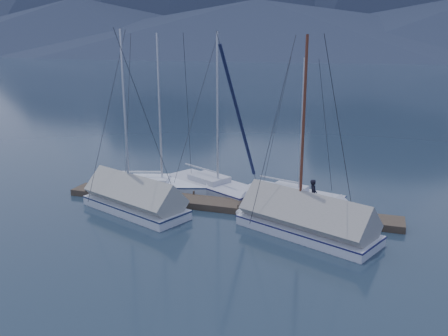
# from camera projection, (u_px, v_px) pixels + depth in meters

# --- Properties ---
(ground) EXTENTS (1000.00, 1000.00, 0.00)m
(ground) POSITION_uv_depth(u_px,v_px,m) (211.00, 221.00, 23.24)
(ground) COLOR #14212E
(ground) RESTS_ON ground
(dock) EXTENTS (18.00, 1.50, 0.54)m
(dock) POSITION_uv_depth(u_px,v_px,m) (224.00, 206.00, 25.05)
(dock) COLOR #382D23
(dock) RESTS_ON ground
(mooring_posts) EXTENTS (15.12, 1.52, 0.35)m
(mooring_posts) POSITION_uv_depth(u_px,v_px,m) (215.00, 201.00, 25.13)
(mooring_posts) COLOR #382D23
(mooring_posts) RESTS_ON ground
(sailboat_open_left) EXTENTS (7.76, 4.21, 9.88)m
(sailboat_open_left) POSITION_uv_depth(u_px,v_px,m) (171.00, 187.00, 28.06)
(sailboat_open_left) COLOR white
(sailboat_open_left) RESTS_ON ground
(sailboat_open_mid) EXTENTS (7.66, 5.35, 9.96)m
(sailboat_open_mid) POSITION_uv_depth(u_px,v_px,m) (224.00, 190.00, 27.45)
(sailboat_open_mid) COLOR silver
(sailboat_open_mid) RESTS_ON ground
(sailboat_open_right) EXTENTS (6.68, 3.52, 8.50)m
(sailboat_open_right) POSITION_uv_depth(u_px,v_px,m) (306.00, 198.00, 26.14)
(sailboat_open_right) COLOR silver
(sailboat_open_right) RESTS_ON ground
(sailboat_covered_near) EXTENTS (7.84, 5.05, 9.81)m
(sailboat_covered_near) POSITION_uv_depth(u_px,v_px,m) (296.00, 221.00, 21.90)
(sailboat_covered_near) COLOR silver
(sailboat_covered_near) RESTS_ON ground
(sailboat_covered_far) EXTENTS (7.43, 4.62, 10.03)m
(sailboat_covered_far) POSITION_uv_depth(u_px,v_px,m) (128.00, 200.00, 24.79)
(sailboat_covered_far) COLOR silver
(sailboat_covered_far) RESTS_ON ground
(person) EXTENTS (0.46, 0.61, 1.53)m
(person) POSITION_uv_depth(u_px,v_px,m) (313.00, 194.00, 23.81)
(person) COLOR black
(person) RESTS_ON dock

